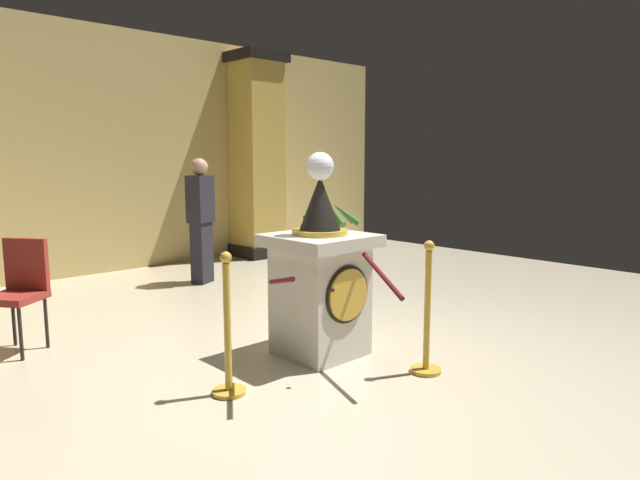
{
  "coord_description": "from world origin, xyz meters",
  "views": [
    {
      "loc": [
        -3.07,
        -3.2,
        1.64
      ],
      "look_at": [
        0.07,
        0.14,
        0.97
      ],
      "focal_mm": 31.68,
      "sensor_mm": 36.0,
      "label": 1
    }
  ],
  "objects_px": {
    "cafe_chair_red": "(20,285)",
    "bystander_guest": "(201,218)",
    "stanchion_far": "(427,327)",
    "stanchion_near": "(228,345)",
    "potted_palm_right": "(331,248)",
    "pedestal_clock": "(320,279)"
  },
  "relations": [
    {
      "from": "cafe_chair_red",
      "to": "bystander_guest",
      "type": "bearing_deg",
      "value": 26.14
    },
    {
      "from": "stanchion_far",
      "to": "cafe_chair_red",
      "type": "relative_size",
      "value": 1.07
    },
    {
      "from": "stanchion_near",
      "to": "potted_palm_right",
      "type": "xyz_separation_m",
      "value": [
        3.62,
        2.67,
        -0.02
      ]
    },
    {
      "from": "pedestal_clock",
      "to": "bystander_guest",
      "type": "xyz_separation_m",
      "value": [
        0.75,
        3.07,
        0.22
      ]
    },
    {
      "from": "pedestal_clock",
      "to": "stanchion_far",
      "type": "height_order",
      "value": "pedestal_clock"
    },
    {
      "from": "potted_palm_right",
      "to": "cafe_chair_red",
      "type": "bearing_deg",
      "value": -171.11
    },
    {
      "from": "stanchion_far",
      "to": "bystander_guest",
      "type": "relative_size",
      "value": 0.63
    },
    {
      "from": "pedestal_clock",
      "to": "cafe_chair_red",
      "type": "relative_size",
      "value": 1.76
    },
    {
      "from": "potted_palm_right",
      "to": "bystander_guest",
      "type": "bearing_deg",
      "value": 163.07
    },
    {
      "from": "stanchion_far",
      "to": "cafe_chair_red",
      "type": "xyz_separation_m",
      "value": [
        -2.1,
        2.69,
        0.21
      ]
    },
    {
      "from": "pedestal_clock",
      "to": "bystander_guest",
      "type": "bearing_deg",
      "value": 76.3
    },
    {
      "from": "stanchion_far",
      "to": "bystander_guest",
      "type": "bearing_deg",
      "value": 83.62
    },
    {
      "from": "stanchion_near",
      "to": "potted_palm_right",
      "type": "bearing_deg",
      "value": 36.38
    },
    {
      "from": "stanchion_near",
      "to": "bystander_guest",
      "type": "bearing_deg",
      "value": 61.14
    },
    {
      "from": "pedestal_clock",
      "to": "potted_palm_right",
      "type": "xyz_separation_m",
      "value": [
        2.59,
        2.51,
        -0.31
      ]
    },
    {
      "from": "stanchion_near",
      "to": "cafe_chair_red",
      "type": "xyz_separation_m",
      "value": [
        -0.76,
        1.98,
        0.22
      ]
    },
    {
      "from": "stanchion_far",
      "to": "cafe_chair_red",
      "type": "bearing_deg",
      "value": 127.98
    },
    {
      "from": "stanchion_near",
      "to": "stanchion_far",
      "type": "relative_size",
      "value": 0.98
    },
    {
      "from": "stanchion_far",
      "to": "potted_palm_right",
      "type": "xyz_separation_m",
      "value": [
        2.28,
        3.37,
        -0.03
      ]
    },
    {
      "from": "pedestal_clock",
      "to": "cafe_chair_red",
      "type": "height_order",
      "value": "pedestal_clock"
    },
    {
      "from": "bystander_guest",
      "to": "stanchion_near",
      "type": "bearing_deg",
      "value": -118.86
    },
    {
      "from": "stanchion_near",
      "to": "stanchion_far",
      "type": "xyz_separation_m",
      "value": [
        1.34,
        -0.71,
        0.01
      ]
    }
  ]
}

